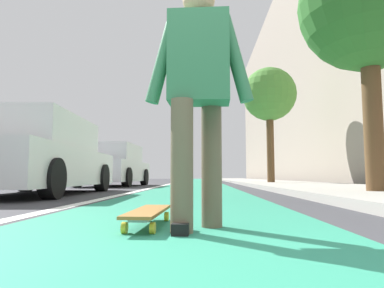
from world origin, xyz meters
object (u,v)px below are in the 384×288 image
at_px(skateboard, 148,213).
at_px(parked_car_near, 36,157).
at_px(traffic_light, 174,138).
at_px(skater_person, 198,86).
at_px(street_tree_mid, 269,95).
at_px(parked_car_mid, 114,166).
at_px(street_tree_near, 367,6).

xyz_separation_m(skateboard, parked_car_near, (4.10, 2.80, 0.61)).
height_order(skateboard, traffic_light, traffic_light).
bearing_deg(skater_person, street_tree_mid, -13.10).
bearing_deg(traffic_light, parked_car_mid, 172.98).
bearing_deg(skater_person, traffic_light, 5.31).
relative_size(skater_person, street_tree_mid, 0.34).
height_order(traffic_light, street_tree_mid, street_tree_mid).
xyz_separation_m(skater_person, parked_car_near, (4.25, 3.15, -0.23)).
distance_m(skateboard, parked_car_near, 5.00).
relative_size(traffic_light, street_tree_mid, 0.86).
distance_m(parked_car_mid, street_tree_near, 9.36).
distance_m(parked_car_mid, street_tree_mid, 6.82).
distance_m(skater_person, parked_car_mid, 10.63).
bearing_deg(skater_person, parked_car_mid, 17.41).
xyz_separation_m(skateboard, street_tree_near, (3.17, -3.09, 3.05)).
height_order(skater_person, street_tree_mid, street_tree_mid).
bearing_deg(skateboard, parked_car_near, 34.40).
relative_size(skateboard, traffic_light, 0.21).
bearing_deg(skater_person, street_tree_near, -39.59).
height_order(parked_car_mid, street_tree_mid, street_tree_mid).
height_order(skateboard, parked_car_mid, parked_car_mid).
xyz_separation_m(skateboard, street_tree_mid, (11.64, -3.09, 3.56)).
distance_m(skateboard, parked_car_mid, 10.40).
height_order(skateboard, street_tree_near, street_tree_near).
relative_size(skateboard, street_tree_near, 0.20).
bearing_deg(skateboard, street_tree_near, -44.27).
xyz_separation_m(skater_person, traffic_light, (20.49, 1.91, 1.92)).
bearing_deg(street_tree_mid, parked_car_near, 142.01).
height_order(parked_car_mid, traffic_light, traffic_light).
xyz_separation_m(skater_person, street_tree_mid, (11.79, -2.74, 2.72)).
distance_m(parked_car_near, traffic_light, 16.43).
bearing_deg(street_tree_mid, street_tree_near, 180.00).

